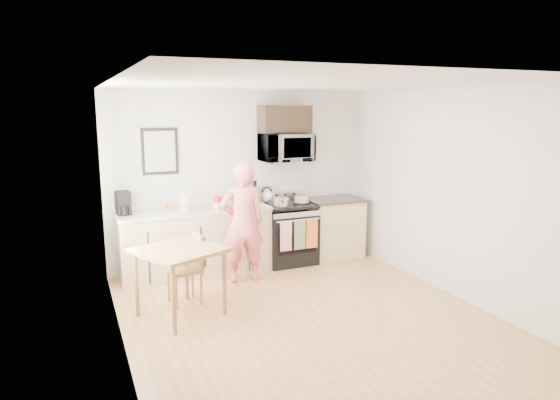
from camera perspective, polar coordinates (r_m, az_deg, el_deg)
name	(u,v)px	position (r m, az deg, el deg)	size (l,w,h in m)	color
floor	(308,318)	(5.83, 3.27, -13.29)	(4.60, 4.60, 0.00)	#AC7642
back_wall	(241,178)	(7.54, -4.42, 2.49)	(4.00, 0.04, 2.60)	silver
front_wall	(462,268)	(3.60, 20.13, -7.28)	(4.00, 0.04, 2.60)	silver
left_wall	(118,222)	(4.90, -18.03, -2.45)	(0.04, 4.60, 2.60)	silver
right_wall	(454,193)	(6.57, 19.23, 0.71)	(0.04, 4.60, 2.60)	silver
ceiling	(311,84)	(5.34, 3.57, 13.14)	(4.00, 4.60, 0.04)	silver
window	(113,184)	(5.64, -18.57, 1.78)	(0.06, 1.40, 1.50)	white
cabinet_left	(196,243)	(7.21, -9.60, -4.91)	(2.10, 0.60, 0.90)	tan
countertop_left	(195,211)	(7.10, -9.72, -1.25)	(2.14, 0.64, 0.04)	beige
cabinet_right	(333,228)	(8.00, 6.12, -3.26)	(0.84, 0.60, 0.90)	tan
countertop_right	(334,200)	(7.90, 6.19, 0.05)	(0.88, 0.64, 0.04)	black
range	(288,235)	(7.64, 0.95, -3.98)	(0.76, 0.70, 1.16)	black
microwave	(286,147)	(7.51, 0.65, 6.03)	(0.76, 0.51, 0.42)	silver
upper_cabinet	(285,119)	(7.53, 0.52, 9.24)	(0.76, 0.35, 0.40)	black
wall_art	(160,151)	(7.17, -13.57, 5.43)	(0.50, 0.04, 0.65)	black
wall_trivet	(245,178)	(7.54, -4.03, 2.50)	(0.20, 0.02, 0.20)	#B40F12
person	(242,223)	(6.74, -4.31, -2.60)	(0.60, 0.39, 1.65)	#D9423B
dining_table	(180,256)	(5.76, -11.41, -6.32)	(0.98, 0.98, 0.80)	brown
chair	(193,258)	(6.19, -9.86, -6.55)	(0.44, 0.40, 0.86)	brown
knife_block	(255,195)	(7.47, -2.93, 0.55)	(0.11, 0.15, 0.23)	brown
utensil_crock	(217,196)	(7.26, -7.17, 0.41)	(0.12, 0.12, 0.36)	#B40F12
fruit_bowl	(166,207)	(7.16, -12.90, -0.81)	(0.23, 0.23, 0.09)	white
milk_carton	(184,202)	(7.02, -10.93, -0.28)	(0.09, 0.09, 0.23)	tan
coffee_maker	(123,204)	(6.97, -17.48, -0.41)	(0.20, 0.27, 0.31)	black
bread_bag	(225,206)	(6.99, -6.26, -0.72)	(0.30, 0.14, 0.11)	tan
cake	(302,200)	(7.56, 2.47, -0.02)	(0.27, 0.27, 0.09)	black
kettle	(267,196)	(7.60, -1.48, 0.51)	(0.19, 0.19, 0.24)	white
pot	(281,202)	(7.31, 0.15, -0.25)	(0.23, 0.37, 0.11)	silver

